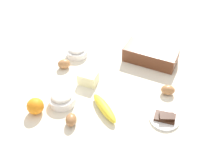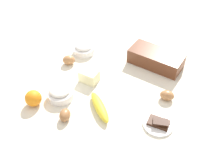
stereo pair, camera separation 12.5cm
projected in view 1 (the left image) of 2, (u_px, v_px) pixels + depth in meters
ground_plane at (112, 87)px, 1.28m from camera, size 2.40×2.40×0.02m
loaf_pan at (151, 55)px, 1.39m from camera, size 0.29×0.17×0.08m
flour_bowl at (62, 98)px, 1.18m from camera, size 0.12×0.12×0.06m
sugar_bowl at (77, 51)px, 1.44m from camera, size 0.12×0.12×0.06m
banana at (104, 108)px, 1.14m from camera, size 0.17×0.16×0.04m
orange_fruit at (35, 106)px, 1.13m from camera, size 0.07×0.07×0.07m
butter_block at (88, 78)px, 1.27m from camera, size 0.09×0.07×0.06m
egg_near_butter at (71, 120)px, 1.09m from camera, size 0.06×0.07×0.05m
egg_beside_bowl at (64, 64)px, 1.36m from camera, size 0.08×0.08×0.05m
egg_loose at (168, 90)px, 1.22m from camera, size 0.07×0.06×0.05m
chocolate_plate at (165, 118)px, 1.12m from camera, size 0.13×0.13×0.03m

